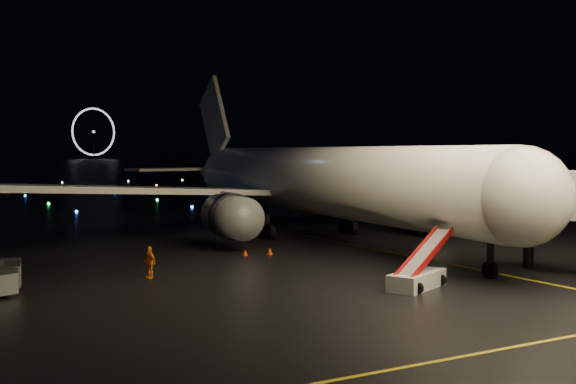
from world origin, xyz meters
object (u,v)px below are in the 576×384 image
belt_loader (417,262)px  crew_c (149,262)px  baggage_cart_0 (1,275)px  airliner (301,144)px

belt_loader → crew_c: belt_loader is taller
belt_loader → baggage_cart_0: bearing=127.4°
airliner → crew_c: (-19.84, -15.50, -7.42)m
airliner → belt_loader: (-7.76, -26.05, -6.89)m
baggage_cart_0 → crew_c: bearing=9.1°
airliner → belt_loader: size_ratio=9.50×
airliner → baggage_cart_0: 32.99m
crew_c → belt_loader: bearing=32.5°
airliner → baggage_cart_0: (-28.26, -15.26, -7.54)m
airliner → belt_loader: bearing=-102.7°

